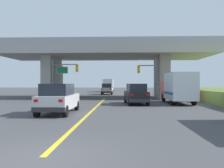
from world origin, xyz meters
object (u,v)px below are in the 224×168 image
object	(u,v)px
suv_crossing	(136,94)
sedan_oncoming	(107,89)
traffic_signal_farside	(62,74)
semi_truck_distant	(108,85)
box_truck	(178,88)
highway_sign	(62,74)
traffic_signal_nearside	(149,75)
suv_lead	(59,98)

from	to	relation	value
suv_crossing	sedan_oncoming	xyz separation A→B (m)	(-4.05, 19.88, -0.00)
suv_crossing	traffic_signal_farside	size ratio (longest dim) A/B	0.96
traffic_signal_farside	semi_truck_distant	size ratio (longest dim) A/B	0.74
box_truck	highway_sign	size ratio (longest dim) A/B	1.47
traffic_signal_nearside	traffic_signal_farside	distance (m)	11.00
semi_truck_distant	traffic_signal_nearside	bearing A→B (deg)	-76.13
suv_lead	suv_crossing	world-z (taller)	same
suv_lead	box_truck	world-z (taller)	box_truck
highway_sign	traffic_signal_nearside	bearing A→B (deg)	-7.83
box_truck	traffic_signal_nearside	size ratio (longest dim) A/B	1.30
suv_lead	box_truck	size ratio (longest dim) A/B	0.72
sedan_oncoming	semi_truck_distant	distance (m)	13.23
box_truck	sedan_oncoming	xyz separation A→B (m)	(-8.35, 19.08, -0.60)
highway_sign	sedan_oncoming	bearing A→B (deg)	66.29
box_truck	traffic_signal_farside	xyz separation A→B (m)	(-13.24, 5.36, 1.63)
traffic_signal_nearside	highway_sign	world-z (taller)	traffic_signal_nearside
suv_crossing	traffic_signal_nearside	world-z (taller)	traffic_signal_nearside
box_truck	suv_lead	bearing A→B (deg)	-141.09
suv_crossing	box_truck	distance (m)	4.42
sedan_oncoming	traffic_signal_nearside	world-z (taller)	traffic_signal_nearside
traffic_signal_farside	highway_sign	bearing A→B (deg)	102.90
box_truck	traffic_signal_nearside	world-z (taller)	traffic_signal_nearside
traffic_signal_farside	semi_truck_distant	bearing A→B (deg)	80.74
semi_truck_distant	suv_crossing	bearing A→B (deg)	-82.18
traffic_signal_farside	semi_truck_distant	distance (m)	27.33
suv_crossing	semi_truck_distant	xyz separation A→B (m)	(-4.55, 33.08, 0.59)
traffic_signal_farside	highway_sign	world-z (taller)	traffic_signal_farside
suv_crossing	highway_sign	xyz separation A→B (m)	(-9.32, 7.86, 2.22)
sedan_oncoming	traffic_signal_farside	world-z (taller)	traffic_signal_farside
box_truck	traffic_signal_farside	distance (m)	14.38
box_truck	sedan_oncoming	distance (m)	20.84
suv_lead	box_truck	bearing A→B (deg)	38.91
suv_lead	box_truck	distance (m)	12.88
box_truck	semi_truck_distant	bearing A→B (deg)	105.33
suv_crossing	traffic_signal_nearside	xyz separation A→B (m)	(2.07, 6.29, 2.11)
traffic_signal_nearside	semi_truck_distant	xyz separation A→B (m)	(-6.61, 26.79, -1.52)
box_truck	semi_truck_distant	distance (m)	33.48
traffic_signal_farside	semi_truck_distant	world-z (taller)	traffic_signal_farside
suv_lead	traffic_signal_nearside	xyz separation A→B (m)	(7.77, 13.58, 2.11)
semi_truck_distant	highway_sign	bearing A→B (deg)	-100.73
suv_crossing	sedan_oncoming	bearing A→B (deg)	96.40
box_truck	sedan_oncoming	bearing A→B (deg)	113.64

